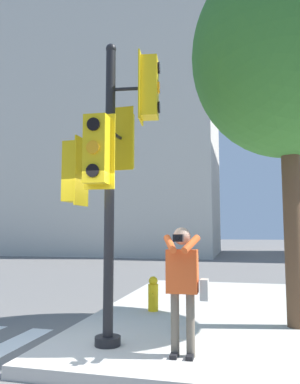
{
  "coord_description": "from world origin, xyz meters",
  "views": [
    {
      "loc": [
        2.26,
        -4.55,
        1.73
      ],
      "look_at": [
        0.99,
        0.77,
        2.31
      ],
      "focal_mm": 35.0,
      "sensor_mm": 36.0,
      "label": 1
    }
  ],
  "objects_px": {
    "street_tree": "(286,56)",
    "person_photographer": "(183,278)",
    "fire_hydrant": "(153,294)",
    "traffic_signal_pole": "(111,154)"
  },
  "relations": [
    {
      "from": "street_tree",
      "to": "person_photographer",
      "type": "bearing_deg",
      "value": -130.5
    },
    {
      "from": "street_tree",
      "to": "fire_hydrant",
      "type": "distance_m",
      "value": 5.11
    },
    {
      "from": "person_photographer",
      "to": "fire_hydrant",
      "type": "xyz_separation_m",
      "value": [
        -0.99,
        2.55,
        -0.64
      ]
    },
    {
      "from": "person_photographer",
      "to": "street_tree",
      "type": "xyz_separation_m",
      "value": [
        1.61,
        1.88,
        3.71
      ]
    },
    {
      "from": "person_photographer",
      "to": "street_tree",
      "type": "distance_m",
      "value": 4.45
    },
    {
      "from": "person_photographer",
      "to": "fire_hydrant",
      "type": "distance_m",
      "value": 2.81
    },
    {
      "from": "person_photographer",
      "to": "street_tree",
      "type": "bearing_deg",
      "value": 49.5
    },
    {
      "from": "traffic_signal_pole",
      "to": "street_tree",
      "type": "xyz_separation_m",
      "value": [
        2.69,
        1.65,
        1.98
      ]
    },
    {
      "from": "traffic_signal_pole",
      "to": "person_photographer",
      "type": "distance_m",
      "value": 2.06
    },
    {
      "from": "traffic_signal_pole",
      "to": "person_photographer",
      "type": "bearing_deg",
      "value": -12.0
    }
  ]
}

